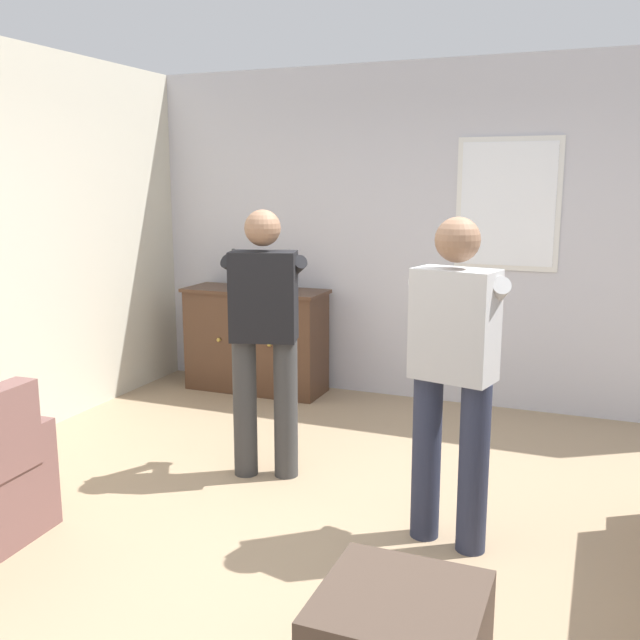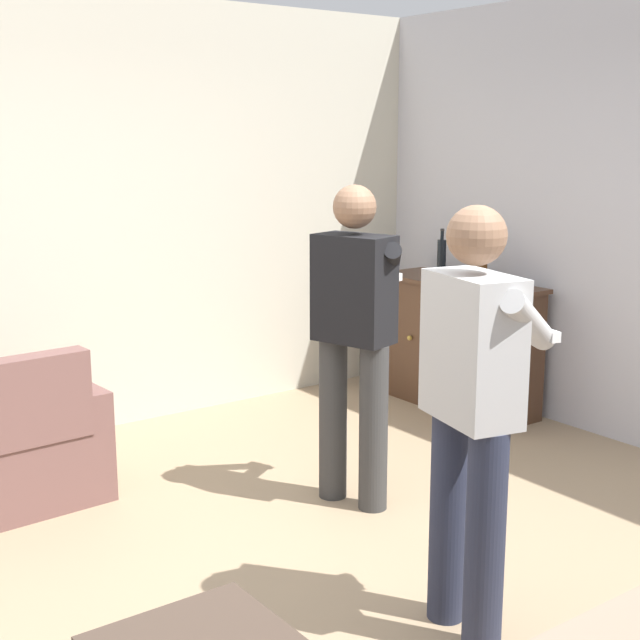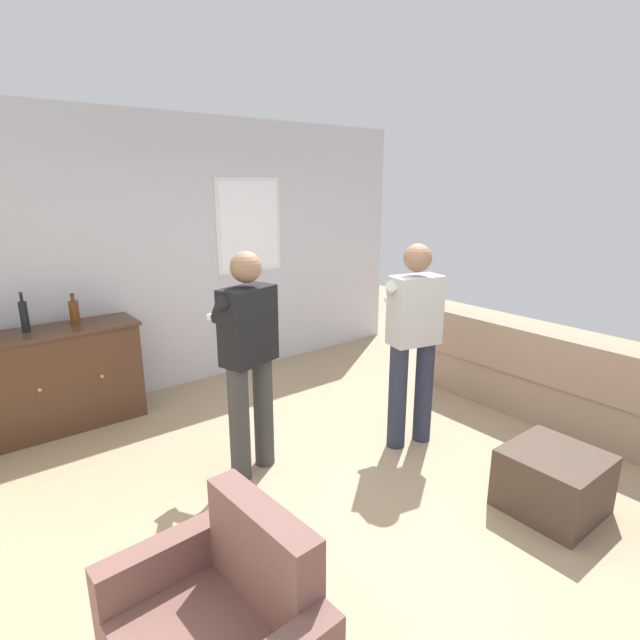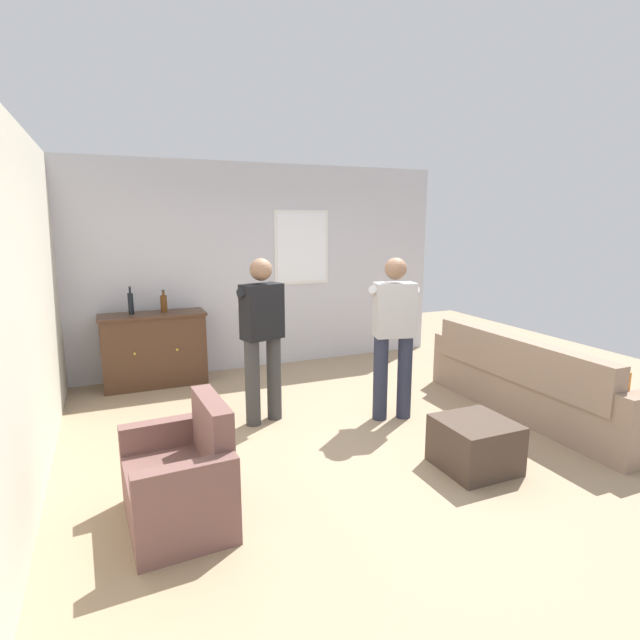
{
  "view_description": "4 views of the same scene",
  "coord_description": "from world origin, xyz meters",
  "px_view_note": "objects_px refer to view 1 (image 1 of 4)",
  "views": [
    {
      "loc": [
        1.26,
        -3.22,
        1.85
      ],
      "look_at": [
        -0.17,
        0.34,
        1.1
      ],
      "focal_mm": 40.0,
      "sensor_mm": 36.0,
      "label": 1
    },
    {
      "loc": [
        2.83,
        -2.14,
        1.93
      ],
      "look_at": [
        -0.4,
        0.23,
        1.09
      ],
      "focal_mm": 50.0,
      "sensor_mm": 36.0,
      "label": 2
    },
    {
      "loc": [
        -2.35,
        -2.34,
        2.12
      ],
      "look_at": [
        -0.35,
        0.21,
        1.23
      ],
      "focal_mm": 28.0,
      "sensor_mm": 36.0,
      "label": 3
    },
    {
      "loc": [
        -2.03,
        -4.06,
        2.04
      ],
      "look_at": [
        -0.27,
        0.07,
        1.14
      ],
      "focal_mm": 28.0,
      "sensor_mm": 36.0,
      "label": 4
    }
  ],
  "objects_px": {
    "bottle_wine_green": "(234,272)",
    "person_standing_left": "(264,331)",
    "bottle_liquor_amber": "(273,277)",
    "sideboard_cabinet": "(256,340)",
    "person_standing_right": "(454,367)"
  },
  "relations": [
    {
      "from": "person_standing_left",
      "to": "person_standing_right",
      "type": "relative_size",
      "value": 1.0
    },
    {
      "from": "person_standing_left",
      "to": "person_standing_right",
      "type": "height_order",
      "value": "same"
    },
    {
      "from": "bottle_wine_green",
      "to": "person_standing_right",
      "type": "height_order",
      "value": "person_standing_right"
    },
    {
      "from": "sideboard_cabinet",
      "to": "bottle_wine_green",
      "type": "distance_m",
      "value": 0.64
    },
    {
      "from": "sideboard_cabinet",
      "to": "person_standing_left",
      "type": "relative_size",
      "value": 0.75
    },
    {
      "from": "bottle_wine_green",
      "to": "person_standing_left",
      "type": "relative_size",
      "value": 0.2
    },
    {
      "from": "bottle_liquor_amber",
      "to": "sideboard_cabinet",
      "type": "bearing_deg",
      "value": -158.47
    },
    {
      "from": "sideboard_cabinet",
      "to": "person_standing_right",
      "type": "relative_size",
      "value": 0.75
    },
    {
      "from": "sideboard_cabinet",
      "to": "bottle_wine_green",
      "type": "xyz_separation_m",
      "value": [
        -0.24,
        0.05,
        0.59
      ]
    },
    {
      "from": "bottle_wine_green",
      "to": "bottle_liquor_amber",
      "type": "distance_m",
      "value": 0.39
    },
    {
      "from": "bottle_wine_green",
      "to": "bottle_liquor_amber",
      "type": "xyz_separation_m",
      "value": [
        0.39,
        0.01,
        -0.03
      ]
    },
    {
      "from": "bottle_wine_green",
      "to": "bottle_liquor_amber",
      "type": "relative_size",
      "value": 1.24
    },
    {
      "from": "bottle_liquor_amber",
      "to": "person_standing_left",
      "type": "bearing_deg",
      "value": -66.13
    },
    {
      "from": "person_standing_left",
      "to": "bottle_liquor_amber",
      "type": "bearing_deg",
      "value": 113.87
    },
    {
      "from": "sideboard_cabinet",
      "to": "person_standing_right",
      "type": "bearing_deg",
      "value": -43.93
    }
  ]
}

